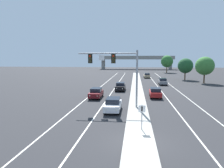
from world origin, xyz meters
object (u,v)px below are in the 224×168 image
car_oncoming_white (113,104)px  tree_far_right_c (185,66)px  car_oncoming_black (120,86)px  car_receding_grey (163,81)px  overhead_signal_mast (118,66)px  car_receding_red (155,92)px  car_oncoming_darkred (96,93)px  car_receding_tan (147,75)px  tree_far_right_a (205,66)px  tree_far_right_b (167,61)px  median_sign_post (142,113)px

car_oncoming_white → tree_far_right_c: (17.13, 38.15, 3.31)m
car_oncoming_black → car_receding_grey: same height
overhead_signal_mast → car_receding_red: overhead_signal_mast is taller
overhead_signal_mast → tree_far_right_c: (16.74, 36.27, -1.22)m
car_oncoming_white → car_receding_grey: size_ratio=1.00×
car_oncoming_darkred → car_oncoming_black: same height
car_receding_tan → tree_far_right_c: bearing=-22.3°
car_receding_red → tree_far_right_a: tree_far_right_a is taller
car_oncoming_black → tree_far_right_a: 25.16m
car_receding_grey → tree_far_right_b: size_ratio=0.59×
car_oncoming_white → car_receding_red: bearing=58.4°
car_oncoming_black → tree_far_right_c: (17.40, 22.15, 3.31)m
car_receding_grey → tree_far_right_a: tree_far_right_a is taller
overhead_signal_mast → car_oncoming_darkred: overhead_signal_mast is taller
car_receding_grey → car_receding_tan: same height
car_receding_red → tree_far_right_b: tree_far_right_b is taller
median_sign_post → car_oncoming_white: 7.27m
tree_far_right_a → tree_far_right_b: 37.93m
car_receding_tan → car_oncoming_black: bearing=-103.9°
car_receding_red → tree_far_right_a: 25.46m
median_sign_post → car_receding_tan: (3.06, 49.05, -0.77)m
car_receding_grey → car_oncoming_white: bearing=-109.4°
tree_far_right_c → car_receding_red: bearing=-111.5°
car_oncoming_darkred → tree_far_right_a: 32.78m
car_receding_grey → tree_far_right_c: size_ratio=0.71×
median_sign_post → car_oncoming_black: median_sign_post is taller
overhead_signal_mast → car_oncoming_darkred: size_ratio=1.69×
overhead_signal_mast → car_receding_tan: bearing=81.7°
car_oncoming_black → car_receding_tan: size_ratio=0.99×
median_sign_post → tree_far_right_b: size_ratio=0.29×
car_oncoming_white → car_receding_grey: same height
tree_far_right_a → median_sign_post: bearing=-114.6°
car_oncoming_darkred → car_receding_tan: 35.98m
car_oncoming_darkred → tree_far_right_c: (20.73, 30.16, 3.31)m
car_oncoming_black → tree_far_right_b: tree_far_right_b is taller
car_receding_red → car_oncoming_white: bearing=-121.6°
car_receding_tan → tree_far_right_c: tree_far_right_c is taller
median_sign_post → car_oncoming_darkred: median_sign_post is taller
tree_far_right_a → car_oncoming_white: bearing=-123.5°
car_oncoming_black → tree_far_right_c: bearing=51.9°
car_oncoming_black → tree_far_right_c: size_ratio=0.71×
car_receding_red → overhead_signal_mast: bearing=-125.6°
car_oncoming_white → car_receding_red: 11.22m
car_oncoming_black → car_receding_tan: same height
tree_far_right_b → car_oncoming_darkred: bearing=-108.3°
car_receding_grey → tree_far_right_c: tree_far_right_c is taller
overhead_signal_mast → car_receding_grey: bearing=70.0°
car_oncoming_black → car_receding_grey: bearing=46.7°
car_receding_tan → car_oncoming_darkred: bearing=-106.0°
overhead_signal_mast → car_receding_grey: overhead_signal_mast is taller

